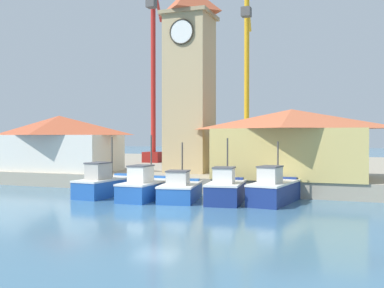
{
  "coord_description": "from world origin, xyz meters",
  "views": [
    {
      "loc": [
        10.41,
        -22.37,
        4.04
      ],
      "look_at": [
        -1.41,
        9.37,
        3.5
      ],
      "focal_mm": 42.0,
      "sensor_mm": 36.0,
      "label": 1
    }
  ],
  "objects_px": {
    "fishing_boat_far_left": "(106,184)",
    "fishing_boat_mid_left": "(226,190)",
    "fishing_boat_left_outer": "(146,187)",
    "port_crane_near": "(247,94)",
    "fishing_boat_left_inner": "(180,190)",
    "fishing_boat_center": "(274,190)",
    "port_crane_far": "(153,90)",
    "warehouse_left": "(59,142)",
    "dock_worker_near_tower": "(225,166)",
    "warehouse_right": "(292,143)",
    "clock_tower": "(190,75)"
  },
  "relations": [
    {
      "from": "fishing_boat_far_left",
      "to": "dock_worker_near_tower",
      "type": "xyz_separation_m",
      "value": [
        7.32,
        4.04,
        1.15
      ]
    },
    {
      "from": "fishing_boat_left_outer",
      "to": "port_crane_far",
      "type": "xyz_separation_m",
      "value": [
        -9.36,
        20.87,
        8.71
      ]
    },
    {
      "from": "fishing_boat_left_inner",
      "to": "fishing_boat_far_left",
      "type": "bearing_deg",
      "value": 176.87
    },
    {
      "from": "fishing_boat_mid_left",
      "to": "dock_worker_near_tower",
      "type": "height_order",
      "value": "fishing_boat_mid_left"
    },
    {
      "from": "warehouse_left",
      "to": "dock_worker_near_tower",
      "type": "relative_size",
      "value": 6.5
    },
    {
      "from": "fishing_boat_far_left",
      "to": "fishing_boat_mid_left",
      "type": "bearing_deg",
      "value": -1.32
    },
    {
      "from": "fishing_boat_left_outer",
      "to": "dock_worker_near_tower",
      "type": "xyz_separation_m",
      "value": [
        4.03,
        4.45,
        1.18
      ]
    },
    {
      "from": "warehouse_left",
      "to": "port_crane_near",
      "type": "relative_size",
      "value": 0.54
    },
    {
      "from": "warehouse_left",
      "to": "dock_worker_near_tower",
      "type": "distance_m",
      "value": 16.02
    },
    {
      "from": "fishing_boat_center",
      "to": "fishing_boat_left_outer",
      "type": "bearing_deg",
      "value": -172.09
    },
    {
      "from": "fishing_boat_far_left",
      "to": "port_crane_far",
      "type": "distance_m",
      "value": 23.04
    },
    {
      "from": "fishing_boat_left_outer",
      "to": "port_crane_near",
      "type": "height_order",
      "value": "port_crane_near"
    },
    {
      "from": "warehouse_left",
      "to": "fishing_boat_center",
      "type": "bearing_deg",
      "value": -15.46
    },
    {
      "from": "fishing_boat_center",
      "to": "fishing_boat_far_left",
      "type": "bearing_deg",
      "value": -176.43
    },
    {
      "from": "fishing_boat_mid_left",
      "to": "port_crane_far",
      "type": "bearing_deg",
      "value": 125.36
    },
    {
      "from": "fishing_boat_left_outer",
      "to": "port_crane_near",
      "type": "relative_size",
      "value": 0.27
    },
    {
      "from": "fishing_boat_center",
      "to": "port_crane_near",
      "type": "xyz_separation_m",
      "value": [
        -7.01,
        22.08,
        8.02
      ]
    },
    {
      "from": "fishing_boat_mid_left",
      "to": "warehouse_right",
      "type": "height_order",
      "value": "warehouse_right"
    },
    {
      "from": "fishing_boat_mid_left",
      "to": "port_crane_near",
      "type": "bearing_deg",
      "value": 100.36
    },
    {
      "from": "fishing_boat_left_outer",
      "to": "warehouse_left",
      "type": "bearing_deg",
      "value": 150.64
    },
    {
      "from": "fishing_boat_left_outer",
      "to": "dock_worker_near_tower",
      "type": "distance_m",
      "value": 6.12
    },
    {
      "from": "fishing_boat_far_left",
      "to": "fishing_boat_mid_left",
      "type": "relative_size",
      "value": 1.23
    },
    {
      "from": "dock_worker_near_tower",
      "to": "warehouse_left",
      "type": "bearing_deg",
      "value": 172.19
    },
    {
      "from": "warehouse_left",
      "to": "fishing_boat_left_inner",
      "type": "bearing_deg",
      "value": -24.8
    },
    {
      "from": "fishing_boat_mid_left",
      "to": "warehouse_left",
      "type": "xyz_separation_m",
      "value": [
        -17.06,
        6.4,
        2.77
      ]
    },
    {
      "from": "warehouse_right",
      "to": "port_crane_far",
      "type": "xyz_separation_m",
      "value": [
        -17.71,
        14.09,
        5.85
      ]
    },
    {
      "from": "fishing_boat_far_left",
      "to": "fishing_boat_center",
      "type": "distance_m",
      "value": 11.41
    },
    {
      "from": "fishing_boat_left_outer",
      "to": "fishing_boat_mid_left",
      "type": "xyz_separation_m",
      "value": [
        5.29,
        0.22,
        0.03
      ]
    },
    {
      "from": "port_crane_far",
      "to": "dock_worker_near_tower",
      "type": "distance_m",
      "value": 22.49
    },
    {
      "from": "fishing_boat_left_inner",
      "to": "fishing_boat_center",
      "type": "xyz_separation_m",
      "value": [
        5.76,
        1.02,
        0.12
      ]
    },
    {
      "from": "fishing_boat_mid_left",
      "to": "dock_worker_near_tower",
      "type": "distance_m",
      "value": 4.57
    },
    {
      "from": "fishing_boat_far_left",
      "to": "fishing_boat_left_outer",
      "type": "relative_size",
      "value": 1.03
    },
    {
      "from": "fishing_boat_left_outer",
      "to": "fishing_boat_left_inner",
      "type": "height_order",
      "value": "fishing_boat_left_outer"
    },
    {
      "from": "fishing_boat_left_outer",
      "to": "fishing_boat_left_inner",
      "type": "bearing_deg",
      "value": 2.61
    },
    {
      "from": "fishing_boat_center",
      "to": "dock_worker_near_tower",
      "type": "relative_size",
      "value": 3.32
    },
    {
      "from": "fishing_boat_left_inner",
      "to": "port_crane_near",
      "type": "relative_size",
      "value": 0.25
    },
    {
      "from": "clock_tower",
      "to": "dock_worker_near_tower",
      "type": "xyz_separation_m",
      "value": [
        4.34,
        -4.29,
        -7.2
      ]
    },
    {
      "from": "fishing_boat_far_left",
      "to": "warehouse_left",
      "type": "distance_m",
      "value": 10.86
    },
    {
      "from": "dock_worker_near_tower",
      "to": "port_crane_near",
      "type": "bearing_deg",
      "value": 98.92
    },
    {
      "from": "clock_tower",
      "to": "fishing_boat_center",
      "type": "bearing_deg",
      "value": -42.19
    },
    {
      "from": "fishing_boat_far_left",
      "to": "fishing_boat_left_inner",
      "type": "xyz_separation_m",
      "value": [
        5.62,
        -0.31,
        -0.11
      ]
    },
    {
      "from": "fishing_boat_far_left",
      "to": "fishing_boat_mid_left",
      "type": "distance_m",
      "value": 8.59
    },
    {
      "from": "clock_tower",
      "to": "fishing_boat_left_outer",
      "type": "bearing_deg",
      "value": -88.0
    },
    {
      "from": "fishing_boat_left_outer",
      "to": "dock_worker_near_tower",
      "type": "relative_size",
      "value": 3.24
    },
    {
      "from": "fishing_boat_left_inner",
      "to": "warehouse_left",
      "type": "xyz_separation_m",
      "value": [
        -14.09,
        6.51,
        2.88
      ]
    },
    {
      "from": "fishing_boat_center",
      "to": "warehouse_left",
      "type": "xyz_separation_m",
      "value": [
        -19.86,
        5.49,
        2.75
      ]
    },
    {
      "from": "fishing_boat_left_inner",
      "to": "clock_tower",
      "type": "distance_m",
      "value": 12.38
    },
    {
      "from": "fishing_boat_left_outer",
      "to": "port_crane_far",
      "type": "bearing_deg",
      "value": 114.16
    },
    {
      "from": "port_crane_near",
      "to": "port_crane_far",
      "type": "height_order",
      "value": "port_crane_far"
    },
    {
      "from": "fishing_boat_far_left",
      "to": "port_crane_near",
      "type": "relative_size",
      "value": 0.28
    }
  ]
}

